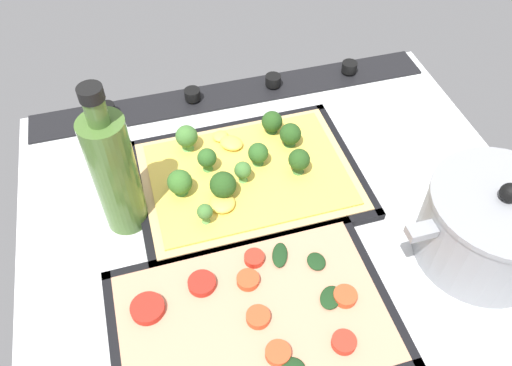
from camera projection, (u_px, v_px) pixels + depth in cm
name	position (u px, v px, depth cm)	size (l,w,h in cm)	color
ground_plane	(282.00, 226.00, 75.45)	(73.76, 65.66, 3.00)	silver
stove_control_panel	(234.00, 92.00, 92.53)	(70.81, 7.00, 2.60)	black
baking_tray_front	(248.00, 180.00, 78.91)	(33.92, 25.38, 1.30)	black
broccoli_pizza	(244.00, 171.00, 77.90)	(31.49, 22.96, 5.72)	tan
baking_tray_back	(253.00, 320.00, 63.64)	(34.79, 23.47, 1.30)	black
veggie_pizza_back	(253.00, 316.00, 63.27)	(32.36, 21.04, 1.90)	tan
cooking_pot	(491.00, 226.00, 66.65)	(24.85, 18.00, 13.50)	gray
oil_bottle	(115.00, 172.00, 66.98)	(5.91, 5.91, 23.69)	#476B2D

